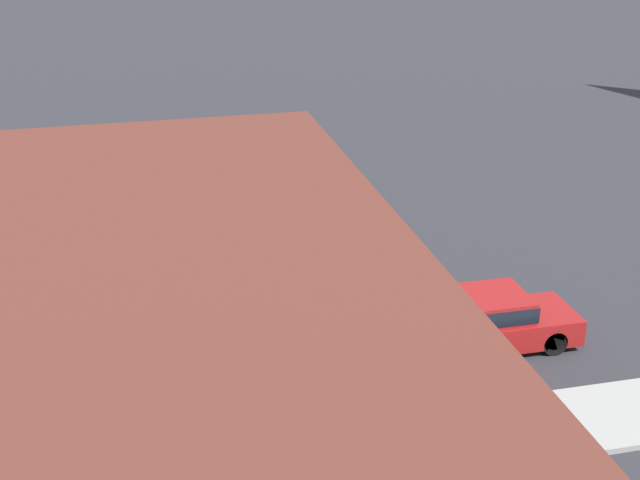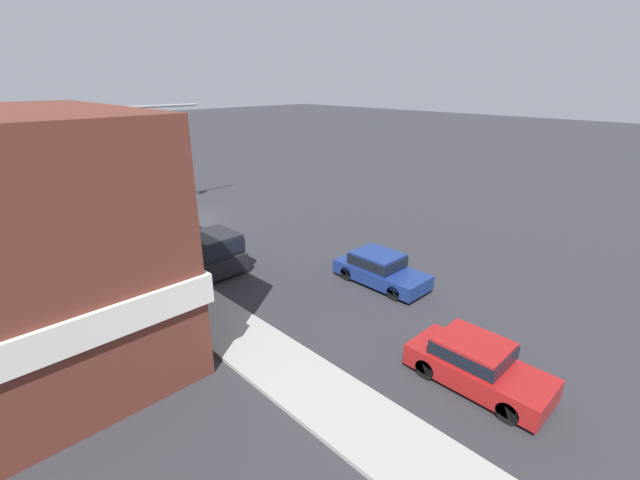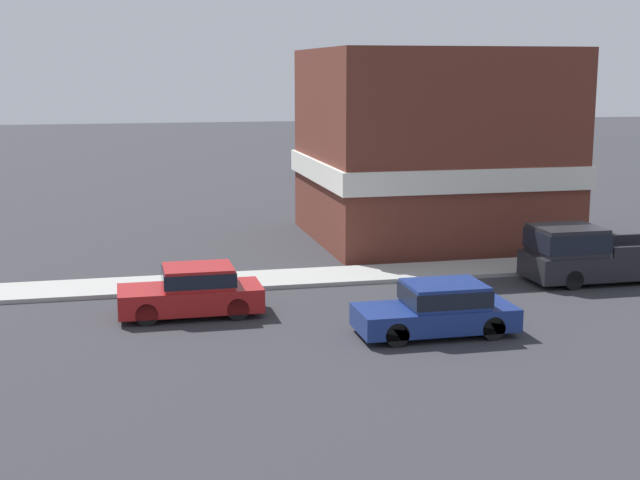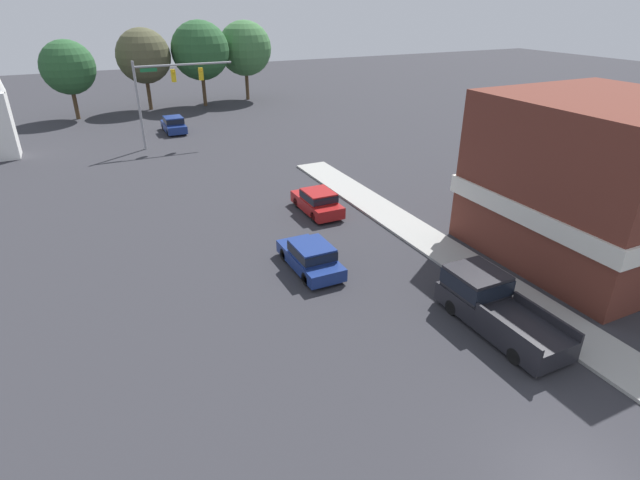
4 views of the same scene
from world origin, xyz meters
name	(u,v)px [view 3 (image 3 of 4)]	position (x,y,z in m)	size (l,w,h in m)	color
car_lead	(439,308)	(-1.49, 14.38, 0.75)	(1.85, 4.39, 1.45)	black
car_oncoming	(193,290)	(1.95, 20.81, 0.77)	(1.81, 4.21, 1.49)	black
pickup_truck_parked	(592,254)	(3.25, 7.07, 0.96)	(2.11, 5.75, 1.96)	black
corner_brick_building	(430,148)	(12.15, 9.81, 3.92)	(9.79, 10.18, 8.04)	brown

